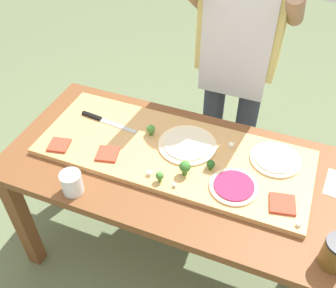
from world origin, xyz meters
TOP-DOWN VIEW (x-y plane):
  - ground_plane at (0.00, 0.00)m, footprint 8.00×8.00m
  - prep_table at (0.00, 0.00)m, footprint 1.57×0.75m
  - cutting_board at (-0.05, 0.05)m, footprint 1.23×0.48m
  - chefs_knife at (-0.45, 0.11)m, footprint 0.31×0.05m
  - pizza_whole_cheese_artichoke at (-0.00, 0.10)m, footprint 0.27×0.27m
  - pizza_whole_beet_magenta at (0.26, -0.07)m, footprint 0.20×0.20m
  - pizza_whole_white_garlic at (0.39, 0.15)m, footprint 0.22×0.22m
  - pizza_slice_near_left at (-0.54, -0.12)m, footprint 0.11×0.11m
  - pizza_slice_far_left at (0.46, -0.08)m, footprint 0.12×0.12m
  - pizza_slice_center at (-0.31, -0.09)m, footprint 0.11×0.11m
  - broccoli_floret_front_right at (-0.19, 0.11)m, footprint 0.04×0.04m
  - broccoli_floret_front_left at (-0.03, -0.15)m, footprint 0.03×0.03m
  - broccoli_floret_center_left at (0.05, -0.07)m, footprint 0.05×0.05m
  - broccoli_floret_center_right at (0.14, -0.00)m, footprint 0.04×0.04m
  - cheese_crumble_a at (-0.09, -0.13)m, footprint 0.02×0.02m
  - cheese_crumble_b at (0.53, -0.16)m, footprint 0.02×0.02m
  - cheese_crumble_c at (0.19, 0.16)m, footprint 0.02×0.02m
  - cheese_crumble_d at (0.03, -0.15)m, footprint 0.02×0.02m
  - flour_cup at (-0.36, -0.30)m, footprint 0.09×0.09m
  - sauce_jar at (0.66, -0.25)m, footprint 0.10×0.10m
  - cook_center at (0.08, 0.63)m, footprint 0.54×0.39m

SIDE VIEW (x-z plane):
  - ground_plane at x=0.00m, z-range 0.00..0.00m
  - prep_table at x=0.00m, z-range 0.27..1.01m
  - cutting_board at x=-0.05m, z-range 0.75..0.77m
  - chefs_knife at x=-0.45m, z-range 0.77..0.79m
  - pizza_slice_near_left at x=-0.54m, z-range 0.77..0.79m
  - pizza_slice_far_left at x=0.46m, z-range 0.77..0.79m
  - pizza_slice_center at x=-0.31m, z-range 0.77..0.79m
  - cheese_crumble_b at x=0.53m, z-range 0.77..0.79m
  - cheese_crumble_d at x=0.03m, z-range 0.77..0.79m
  - pizza_whole_beet_magenta at x=0.26m, z-range 0.77..0.79m
  - pizza_whole_white_garlic at x=0.39m, z-range 0.77..0.79m
  - pizza_whole_cheese_artichoke at x=0.00m, z-range 0.77..0.79m
  - cheese_crumble_a at x=-0.09m, z-range 0.77..0.79m
  - cheese_crumble_c at x=0.19m, z-range 0.77..0.79m
  - flour_cup at x=-0.36m, z-range 0.74..0.84m
  - broccoli_floret_center_right at x=0.14m, z-range 0.78..0.82m
  - broccoli_floret_front_left at x=-0.03m, z-range 0.78..0.83m
  - broccoli_floret_front_right at x=-0.19m, z-range 0.78..0.83m
  - sauce_jar at x=0.66m, z-range 0.75..0.87m
  - broccoli_floret_center_left at x=0.05m, z-range 0.78..0.85m
  - cook_center at x=0.08m, z-range 0.16..1.83m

